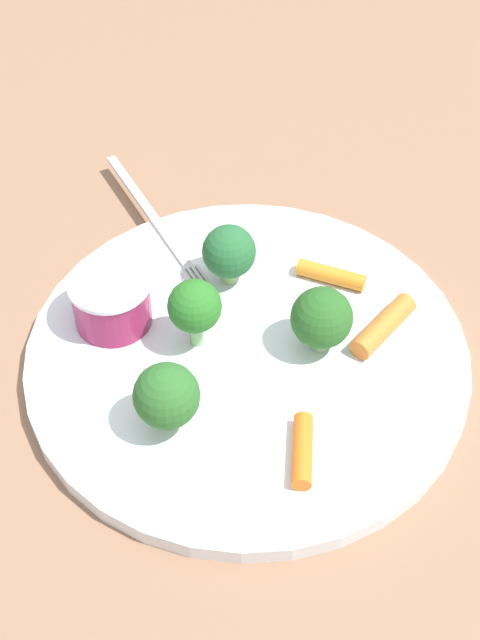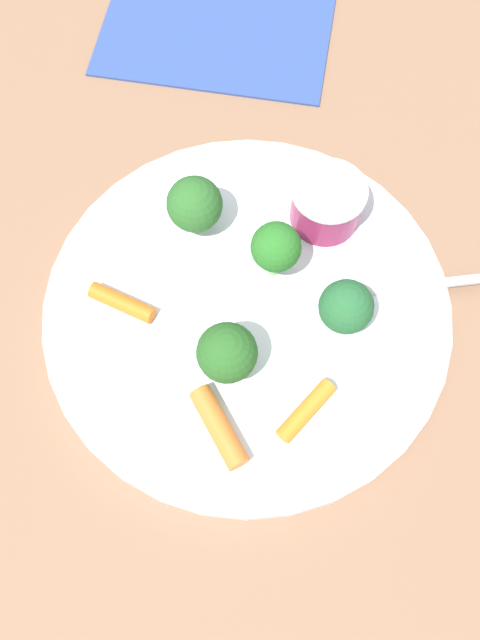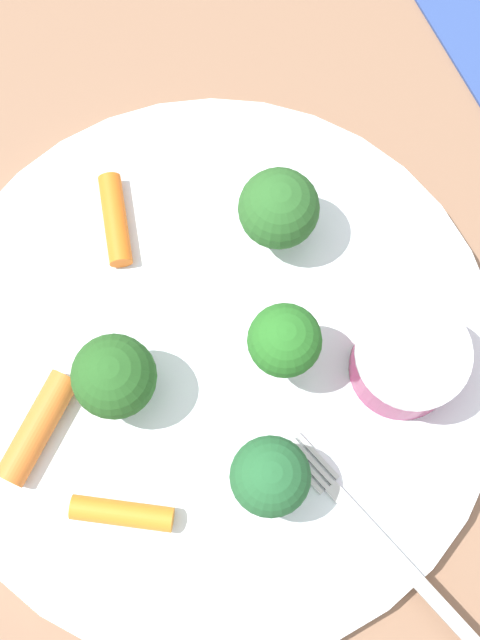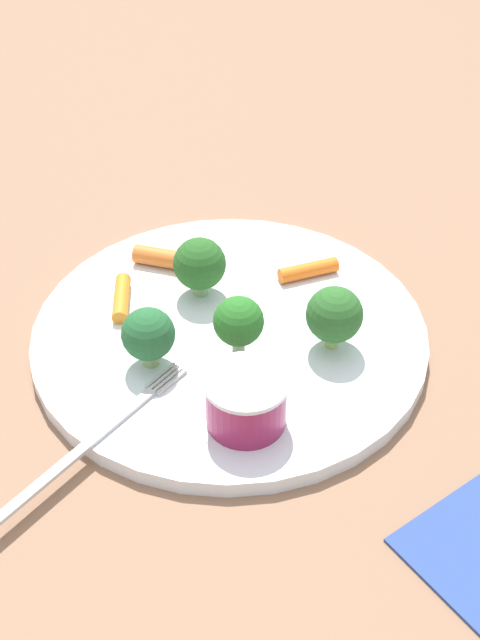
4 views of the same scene
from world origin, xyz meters
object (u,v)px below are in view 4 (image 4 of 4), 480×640
Objects in this scene: broccoli_floret_2 at (200,264)px; broccoli_floret_3 at (240,322)px; sauce_cup at (246,401)px; broccoli_floret_0 at (334,315)px; carrot_stick_1 at (308,270)px; carrot_stick_0 at (168,259)px; broccoli_floret_1 at (148,335)px; carrot_stick_2 at (122,298)px; plate at (230,334)px; fork at (96,438)px.

broccoli_floret_2 is 0.92× the size of broccoli_floret_3.
sauce_cup is 0.09m from broccoli_floret_0.
carrot_stick_0 is at bearing 162.11° from carrot_stick_1.
broccoli_floret_1 is at bearing -103.51° from carrot_stick_0.
broccoli_floret_0 is 0.08m from carrot_stick_1.
carrot_stick_2 is at bearing 134.64° from broccoli_floret_3.
carrot_stick_1 is at bearing 2.57° from carrot_stick_2.
broccoli_floret_1 is at bearing -123.20° from broccoli_floret_2.
carrot_stick_0 is at bearing 45.38° from carrot_stick_2.
broccoli_floret_1 is at bearing -150.41° from carrot_stick_1.
carrot_stick_1 is (0.07, 0.05, 0.01)m from plate.
broccoli_floret_3 is 1.08× the size of carrot_stick_2.
broccoli_floret_2 reaches higher than sauce_cup.
broccoli_floret_2 is 0.06m from carrot_stick_2.
sauce_cup is 0.18m from carrot_stick_0.
carrot_stick_1 is 1.00× the size of carrot_stick_2.
broccoli_floret_3 reaches higher than carrot_stick_0.
fork is at bearing -161.59° from broccoli_floret_0.
sauce_cup is 1.04× the size of broccoli_floret_3.
sauce_cup is at bearing -1.58° from fork.
broccoli_floret_0 is at bearing -3.17° from broccoli_floret_1.
broccoli_floret_3 reaches higher than plate.
broccoli_floret_3 is (-0.07, -0.00, 0.00)m from broccoli_floret_0.
broccoli_floret_0 is 0.18m from fork.
broccoli_floret_1 is 0.11m from carrot_stick_0.
broccoli_floret_1 is (-0.13, 0.01, -0.00)m from broccoli_floret_0.
broccoli_floret_3 reaches higher than sauce_cup.
sauce_cup is 0.15m from carrot_stick_2.
broccoli_floret_2 is 0.36× the size of fork.
carrot_stick_0 is at bearing 98.91° from sauce_cup.
carrot_stick_1 is at bearing 86.78° from broccoli_floret_0.
carrot_stick_2 is at bearing -178.01° from broccoli_floret_2.
broccoli_floret_1 reaches higher than plate.
carrot_stick_1 is 0.14m from carrot_stick_2.
broccoli_floret_1 is at bearing 176.83° from broccoli_floret_0.
carrot_stick_0 is 0.11m from carrot_stick_1.
broccoli_floret_1 is at bearing -78.48° from carrot_stick_2.
broccoli_floret_3 is 0.11m from carrot_stick_2.
broccoli_floret_0 is 0.88× the size of carrot_stick_0.
broccoli_floret_1 reaches higher than carrot_stick_1.
carrot_stick_2 is at bearing -134.62° from carrot_stick_0.
broccoli_floret_3 is 0.93× the size of carrot_stick_0.
broccoli_floret_0 reaches higher than carrot_stick_1.
carrot_stick_0 reaches higher than fork.
carrot_stick_1 is (0.08, 0.00, -0.02)m from broccoli_floret_2.
broccoli_floret_2 is at bearing 56.80° from broccoli_floret_1.
broccoli_floret_1 is 0.08m from fork.
plate is 6.39× the size of broccoli_floret_1.
sauce_cup reaches higher than carrot_stick_2.
plate is 0.13m from fork.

